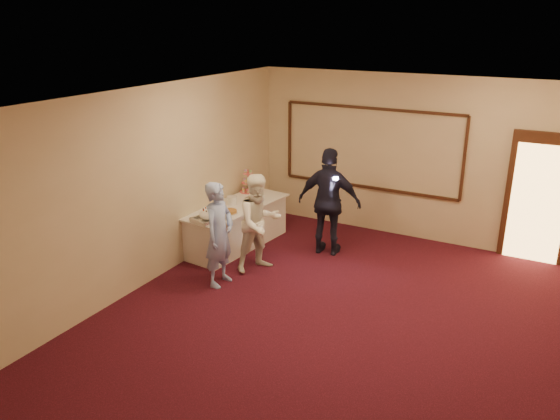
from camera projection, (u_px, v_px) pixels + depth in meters
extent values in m
plane|color=black|center=(333.00, 320.00, 7.47)|extent=(7.00, 7.00, 0.00)
cube|color=beige|center=(413.00, 159.00, 9.86)|extent=(6.00, 0.04, 3.00)
cube|color=beige|center=(154.00, 360.00, 4.07)|extent=(6.00, 0.04, 3.00)
cube|color=beige|center=(155.00, 185.00, 8.32)|extent=(0.04, 7.00, 3.00)
cube|color=white|center=(342.00, 99.00, 6.47)|extent=(6.00, 7.00, 0.04)
cube|color=#331F0F|center=(368.00, 187.00, 10.42)|extent=(3.40, 0.04, 0.05)
cube|color=#331F0F|center=(373.00, 108.00, 9.92)|extent=(3.40, 0.04, 0.05)
cube|color=#331F0F|center=(290.00, 140.00, 10.93)|extent=(0.05, 0.04, 1.50)
cube|color=#331F0F|center=(464.00, 159.00, 9.40)|extent=(0.05, 0.04, 1.50)
cube|color=#331F0F|center=(539.00, 198.00, 9.00)|extent=(1.05, 0.06, 2.20)
cube|color=#FFBF66|center=(538.00, 204.00, 9.01)|extent=(0.85, 0.02, 2.00)
cube|color=white|center=(236.00, 226.00, 9.79)|extent=(0.97, 2.14, 0.74)
cube|color=white|center=(236.00, 206.00, 9.66)|extent=(1.07, 2.26, 0.03)
cube|color=silver|center=(209.00, 220.00, 8.90)|extent=(0.51, 0.59, 0.04)
ellipsoid|color=white|center=(209.00, 214.00, 8.87)|extent=(0.33, 0.33, 0.15)
cube|color=silver|center=(220.00, 217.00, 8.97)|extent=(0.10, 0.35, 0.01)
cylinder|color=#E65E61|center=(248.00, 181.00, 10.33)|extent=(0.02, 0.02, 0.44)
cylinder|color=#E65E61|center=(248.00, 191.00, 10.41)|extent=(0.33, 0.33, 0.01)
cylinder|color=#E65E61|center=(248.00, 183.00, 10.35)|extent=(0.25, 0.25, 0.01)
cylinder|color=#E65E61|center=(248.00, 174.00, 10.29)|extent=(0.18, 0.18, 0.01)
cylinder|color=white|center=(232.00, 201.00, 9.68)|extent=(0.17, 0.17, 0.14)
cylinder|color=white|center=(232.00, 197.00, 9.65)|extent=(0.18, 0.18, 0.01)
cylinder|color=white|center=(255.00, 199.00, 9.78)|extent=(0.17, 0.17, 0.14)
cylinder|color=white|center=(255.00, 195.00, 9.75)|extent=(0.18, 0.18, 0.01)
cylinder|color=white|center=(230.00, 213.00, 9.26)|extent=(0.28, 0.28, 0.01)
cylinder|color=#955E26|center=(230.00, 211.00, 9.25)|extent=(0.24, 0.24, 0.05)
imported|color=#8FA8EB|center=(219.00, 234.00, 8.23)|extent=(0.40, 0.60, 1.64)
imported|color=white|center=(259.00, 223.00, 8.73)|extent=(0.91, 0.98, 1.61)
imported|color=black|center=(329.00, 202.00, 9.30)|extent=(1.15, 0.59, 1.87)
cube|color=white|center=(336.00, 178.00, 8.99)|extent=(0.08, 0.06, 0.05)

